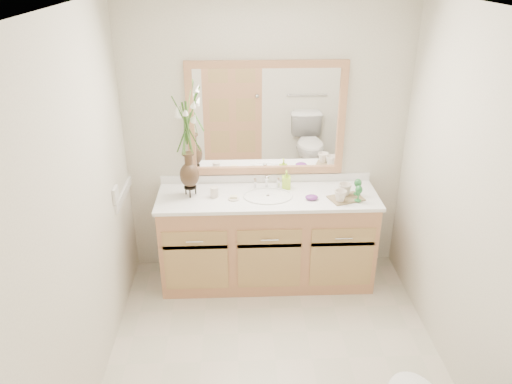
{
  "coord_description": "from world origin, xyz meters",
  "views": [
    {
      "loc": [
        -0.25,
        -2.72,
        2.64
      ],
      "look_at": [
        -0.11,
        0.65,
        1.04
      ],
      "focal_mm": 35.0,
      "sensor_mm": 36.0,
      "label": 1
    }
  ],
  "objects_px": {
    "soap_bottle": "(286,181)",
    "tray": "(346,198)",
    "tumbler": "(214,192)",
    "flower_vase": "(187,135)"
  },
  "relations": [
    {
      "from": "soap_bottle",
      "to": "tray",
      "type": "xyz_separation_m",
      "value": [
        0.47,
        -0.23,
        -0.07
      ]
    },
    {
      "from": "tray",
      "to": "tumbler",
      "type": "bearing_deg",
      "value": 156.45
    },
    {
      "from": "flower_vase",
      "to": "tray",
      "type": "height_order",
      "value": "flower_vase"
    },
    {
      "from": "tumbler",
      "to": "tray",
      "type": "distance_m",
      "value": 1.08
    },
    {
      "from": "flower_vase",
      "to": "soap_bottle",
      "type": "relative_size",
      "value": 5.34
    },
    {
      "from": "tumbler",
      "to": "soap_bottle",
      "type": "relative_size",
      "value": 0.6
    },
    {
      "from": "flower_vase",
      "to": "tray",
      "type": "bearing_deg",
      "value": -5.54
    },
    {
      "from": "flower_vase",
      "to": "tray",
      "type": "xyz_separation_m",
      "value": [
        1.28,
        -0.12,
        -0.52
      ]
    },
    {
      "from": "soap_bottle",
      "to": "tray",
      "type": "height_order",
      "value": "soap_bottle"
    },
    {
      "from": "tumbler",
      "to": "soap_bottle",
      "type": "height_order",
      "value": "soap_bottle"
    }
  ]
}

